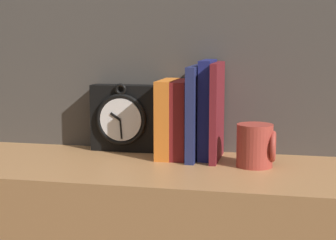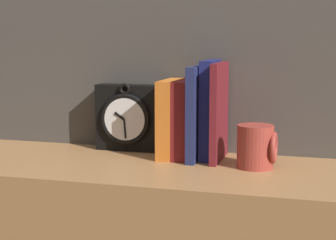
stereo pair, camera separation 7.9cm
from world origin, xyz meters
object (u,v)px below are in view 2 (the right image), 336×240
(book_slot4_maroon, at_px, (219,112))
(mug, at_px, (257,147))
(clock, at_px, (128,118))
(book_slot2_navy, at_px, (197,113))
(book_slot1_maroon, at_px, (185,119))
(book_slot0_orange, at_px, (170,118))
(book_slot3_navy, at_px, (210,110))

(book_slot4_maroon, xyz_separation_m, mug, (0.10, -0.06, -0.07))
(clock, xyz_separation_m, book_slot4_maroon, (0.25, -0.05, 0.03))
(book_slot4_maroon, bearing_deg, book_slot2_navy, -179.61)
(clock, xyz_separation_m, mug, (0.35, -0.11, -0.04))
(book_slot2_navy, bearing_deg, book_slot1_maroon, 165.04)
(book_slot0_orange, height_order, book_slot2_navy, book_slot2_navy)
(book_slot0_orange, height_order, book_slot1_maroon, book_slot0_orange)
(book_slot1_maroon, height_order, mug, book_slot1_maroon)
(book_slot4_maroon, bearing_deg, book_slot3_navy, 149.66)
(book_slot3_navy, bearing_deg, book_slot1_maroon, -173.62)
(clock, distance_m, mug, 0.37)
(book_slot0_orange, bearing_deg, clock, 162.01)
(book_slot0_orange, relative_size, book_slot4_maroon, 0.81)
(book_slot0_orange, height_order, book_slot3_navy, book_slot3_navy)
(book_slot2_navy, xyz_separation_m, book_slot4_maroon, (0.05, 0.00, 0.00))
(book_slot4_maroon, bearing_deg, book_slot1_maroon, 174.41)
(clock, distance_m, book_slot2_navy, 0.20)
(book_slot2_navy, height_order, mug, book_slot2_navy)
(book_slot0_orange, relative_size, mug, 1.94)
(book_slot1_maroon, xyz_separation_m, mug, (0.19, -0.07, -0.05))
(mug, bearing_deg, book_slot2_navy, 159.10)
(clock, relative_size, book_slot0_orange, 0.94)
(clock, height_order, book_slot4_maroon, book_slot4_maroon)
(book_slot2_navy, bearing_deg, book_slot4_maroon, 0.39)
(book_slot3_navy, distance_m, mug, 0.16)
(book_slot1_maroon, relative_size, book_slot2_navy, 0.84)
(book_slot1_maroon, height_order, book_slot2_navy, book_slot2_navy)
(book_slot1_maroon, distance_m, mug, 0.20)
(book_slot1_maroon, bearing_deg, book_slot0_orange, -179.21)
(book_slot2_navy, bearing_deg, mug, -20.90)
(book_slot3_navy, bearing_deg, book_slot0_orange, -175.71)
(clock, relative_size, book_slot3_navy, 0.75)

